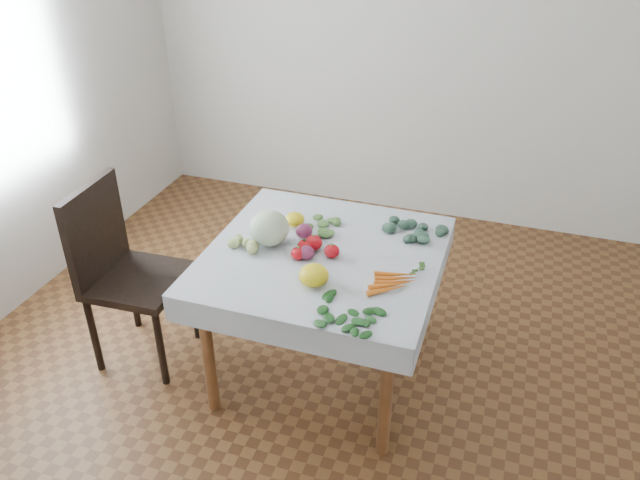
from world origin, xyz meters
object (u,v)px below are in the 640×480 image
at_px(chair, 120,263).
at_px(heirloom_back, 295,219).
at_px(cabbage, 269,228).
at_px(carrot_bunch, 393,282).
at_px(table, 323,270).

distance_m(chair, heirloom_back, 0.95).
bearing_deg(chair, cabbage, 13.02).
xyz_separation_m(cabbage, carrot_bunch, (0.66, -0.16, -0.07)).
distance_m(table, carrot_bunch, 0.43).
xyz_separation_m(table, chair, (-1.07, -0.18, -0.07)).
height_order(table, heirloom_back, heirloom_back).
bearing_deg(chair, heirloom_back, 25.08).
distance_m(table, chair, 1.08).
xyz_separation_m(cabbage, heirloom_back, (0.05, 0.21, -0.05)).
height_order(cabbage, carrot_bunch, cabbage).
relative_size(table, carrot_bunch, 4.10).
distance_m(cabbage, heirloom_back, 0.22).
xyz_separation_m(heirloom_back, carrot_bunch, (0.61, -0.37, -0.02)).
distance_m(cabbage, carrot_bunch, 0.69).
bearing_deg(heirloom_back, cabbage, -104.33).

